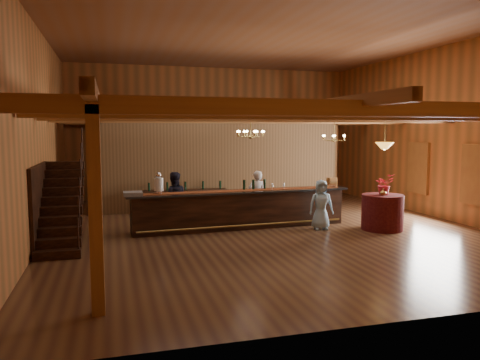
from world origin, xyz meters
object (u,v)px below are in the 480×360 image
object	(u,v)px
bartender	(257,196)
guest	(321,205)
round_table	(382,212)
tasting_bar	(241,209)
beverage_dispenser	(159,184)
chandelier_left	(251,133)
backbar_shelf	(186,201)
chandelier_right	(334,137)
pendant_lamp	(384,146)
floor_plant	(275,188)
staff_second	(174,199)
raffle_drum	(332,181)

from	to	relation	value
bartender	guest	distance (m)	2.12
round_table	bartender	bearing A→B (deg)	146.23
tasting_bar	beverage_dispenser	size ratio (longest dim) A/B	11.00
tasting_bar	chandelier_left	world-z (taller)	chandelier_left
beverage_dispenser	backbar_shelf	distance (m)	3.38
beverage_dispenser	chandelier_right	xyz separation A→B (m)	(5.86, 1.20, 1.22)
round_table	pendant_lamp	world-z (taller)	pendant_lamp
guest	floor_plant	world-z (taller)	guest
beverage_dispenser	chandelier_right	size ratio (longest dim) A/B	0.75
chandelier_right	guest	world-z (taller)	chandelier_right
beverage_dispenser	staff_second	distance (m)	1.15
bartender	chandelier_left	bearing A→B (deg)	55.31
beverage_dispenser	round_table	size ratio (longest dim) A/B	0.51
raffle_drum	round_table	distance (m)	1.84
pendant_lamp	guest	world-z (taller)	pendant_lamp
tasting_bar	raffle_drum	xyz separation A→B (m)	(2.94, 0.10, 0.71)
round_table	pendant_lamp	bearing A→B (deg)	-26.57
tasting_bar	pendant_lamp	xyz separation A→B (m)	(3.83, -1.31, 1.85)
backbar_shelf	chandelier_right	world-z (taller)	chandelier_right
bartender	chandelier_right	bearing A→B (deg)	-178.67
chandelier_left	staff_second	size ratio (longest dim) A/B	0.49
round_table	chandelier_left	xyz separation A→B (m)	(-3.56, 1.25, 2.24)
raffle_drum	staff_second	bearing A→B (deg)	171.78
floor_plant	tasting_bar	bearing A→B (deg)	-122.96
bartender	pendant_lamp	bearing A→B (deg)	139.94
tasting_bar	pendant_lamp	bearing A→B (deg)	-21.81
staff_second	guest	bearing A→B (deg)	162.91
backbar_shelf	staff_second	xyz separation A→B (m)	(-0.67, -2.15, 0.41)
chandelier_right	bartender	world-z (taller)	chandelier_right
staff_second	guest	world-z (taller)	staff_second
beverage_dispenser	backbar_shelf	size ratio (longest dim) A/B	0.21
raffle_drum	floor_plant	world-z (taller)	raffle_drum
chandelier_right	floor_plant	xyz separation A→B (m)	(-1.15, 2.50, -1.93)
backbar_shelf	pendant_lamp	distance (m)	6.85
pendant_lamp	chandelier_right	bearing A→B (deg)	97.56
tasting_bar	staff_second	world-z (taller)	staff_second
chandelier_right	guest	xyz separation A→B (m)	(-1.34, -1.92, -1.89)
guest	backbar_shelf	bearing A→B (deg)	141.78
bartender	staff_second	bearing A→B (deg)	-6.79
backbar_shelf	floor_plant	world-z (taller)	floor_plant
bartender	staff_second	size ratio (longest dim) A/B	0.99
backbar_shelf	bartender	distance (m)	2.90
tasting_bar	floor_plant	xyz separation A→B (m)	(2.36, 3.63, 0.12)
backbar_shelf	chandelier_right	xyz separation A→B (m)	(4.66, -1.80, 2.20)
pendant_lamp	bartender	distance (m)	4.07
bartender	floor_plant	bearing A→B (deg)	-125.96
bartender	floor_plant	distance (m)	3.30
backbar_shelf	staff_second	size ratio (longest dim) A/B	1.77
round_table	floor_plant	world-z (taller)	floor_plant
tasting_bar	bartender	distance (m)	1.08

